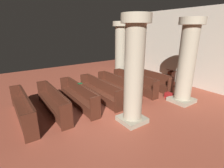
% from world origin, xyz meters
% --- Properties ---
extents(ground_plane, '(19.20, 19.20, 0.00)m').
position_xyz_m(ground_plane, '(0.00, 0.00, 0.00)').
color(ground_plane, '#9E4733').
extents(back_wall, '(10.00, 0.16, 4.50)m').
position_xyz_m(back_wall, '(0.00, 6.08, 2.25)').
color(back_wall, beige).
rests_on(back_wall, ground).
extents(pew_row_0, '(3.25, 0.46, 0.96)m').
position_xyz_m(pew_row_0, '(-0.82, 3.77, 0.51)').
color(pew_row_0, '#4C2316').
rests_on(pew_row_0, ground).
extents(pew_row_1, '(3.25, 0.46, 0.96)m').
position_xyz_m(pew_row_1, '(-0.82, 2.63, 0.51)').
color(pew_row_1, '#4C2316').
rests_on(pew_row_1, ground).
extents(pew_row_2, '(3.25, 0.47, 0.96)m').
position_xyz_m(pew_row_2, '(-0.82, 1.50, 0.51)').
color(pew_row_2, '#4C2316').
rests_on(pew_row_2, ground).
extents(pew_row_3, '(3.25, 0.46, 0.96)m').
position_xyz_m(pew_row_3, '(-0.82, 0.37, 0.51)').
color(pew_row_3, '#4C2316').
rests_on(pew_row_3, ground).
extents(pew_row_4, '(3.25, 0.46, 0.96)m').
position_xyz_m(pew_row_4, '(-0.82, -0.76, 0.51)').
color(pew_row_4, '#4C2316').
rests_on(pew_row_4, ground).
extents(pew_row_5, '(3.25, 0.47, 0.96)m').
position_xyz_m(pew_row_5, '(-0.82, -1.89, 0.51)').
color(pew_row_5, '#4C2316').
rests_on(pew_row_5, ground).
extents(pew_row_6, '(3.25, 0.46, 0.96)m').
position_xyz_m(pew_row_6, '(-0.82, -3.02, 0.51)').
color(pew_row_6, '#4C2316').
rests_on(pew_row_6, ground).
extents(pillar_aisle_side, '(1.09, 1.09, 3.81)m').
position_xyz_m(pillar_aisle_side, '(1.67, 3.45, 1.98)').
color(pillar_aisle_side, '#9F967E').
rests_on(pillar_aisle_side, ground).
extents(pillar_far_side, '(1.09, 1.09, 3.81)m').
position_xyz_m(pillar_far_side, '(-3.26, 3.54, 1.98)').
color(pillar_far_side, '#9F967E').
rests_on(pillar_far_side, ground).
extents(pillar_aisle_rear, '(0.98, 0.98, 3.81)m').
position_xyz_m(pillar_aisle_rear, '(1.67, 0.28, 1.98)').
color(pillar_aisle_rear, '#9F967E').
rests_on(pillar_aisle_rear, ground).
extents(lectern, '(0.48, 0.45, 1.08)m').
position_xyz_m(lectern, '(-0.05, 4.87, 0.45)').
color(lectern, '#492215').
rests_on(lectern, ground).
extents(hymn_book, '(0.16, 0.18, 0.03)m').
position_xyz_m(hymn_book, '(-0.97, -0.58, 0.98)').
color(hymn_book, '#194723').
rests_on(hymn_book, pew_row_4).
extents(kneeler_box_navy, '(0.36, 0.29, 0.26)m').
position_xyz_m(kneeler_box_navy, '(0.95, 0.96, 0.13)').
color(kneeler_box_navy, navy).
rests_on(kneeler_box_navy, ground).
extents(kneeler_box_red, '(0.36, 0.26, 0.27)m').
position_xyz_m(kneeler_box_red, '(1.03, 3.33, 0.13)').
color(kneeler_box_red, maroon).
rests_on(kneeler_box_red, ground).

